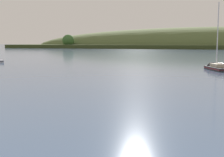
# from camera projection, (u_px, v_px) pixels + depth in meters

# --- Properties ---
(far_shoreline_hill) EXTENTS (432.34, 115.62, 37.53)m
(far_shoreline_hill) POSITION_uv_depth(u_px,v_px,m) (210.00, 48.00, 261.83)
(far_shoreline_hill) COLOR #35401E
(far_shoreline_hill) RESTS_ON ground
(sailboat_near_mooring) EXTENTS (5.95, 8.30, 13.68)m
(sailboat_near_mooring) POSITION_uv_depth(u_px,v_px,m) (216.00, 69.00, 55.60)
(sailboat_near_mooring) COLOR #232328
(sailboat_near_mooring) RESTS_ON ground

